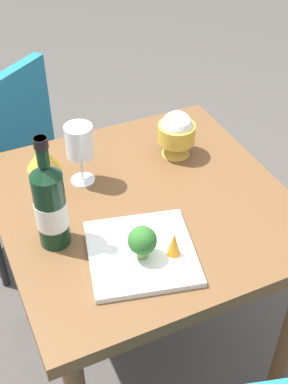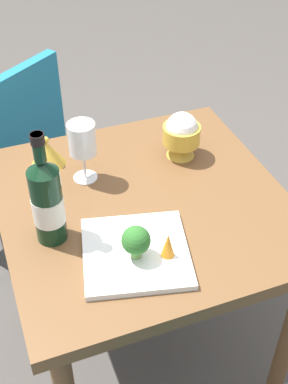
{
  "view_description": "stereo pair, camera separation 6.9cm",
  "coord_description": "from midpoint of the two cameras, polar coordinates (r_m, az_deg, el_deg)",
  "views": [
    {
      "loc": [
        0.43,
        0.95,
        1.62
      ],
      "look_at": [
        0.0,
        0.0,
        0.75
      ],
      "focal_mm": 48.13,
      "sensor_mm": 36.0,
      "label": 1
    },
    {
      "loc": [
        0.37,
        0.98,
        1.62
      ],
      "look_at": [
        0.0,
        0.0,
        0.75
      ],
      "focal_mm": 48.13,
      "sensor_mm": 36.0,
      "label": 2
    }
  ],
  "objects": [
    {
      "name": "ground_plane",
      "position": [
        1.93,
        -1.08,
        -17.35
      ],
      "size": [
        8.0,
        8.0,
        0.0
      ],
      "primitive_type": "plane",
      "color": "#4C4742"
    },
    {
      "name": "dining_table",
      "position": [
        1.45,
        -1.38,
        -4.03
      ],
      "size": [
        0.76,
        0.76,
        0.72
      ],
      "color": "brown",
      "rests_on": "ground_plane"
    },
    {
      "name": "wine_bottle",
      "position": [
        1.21,
        -11.96,
        -1.44
      ],
      "size": [
        0.08,
        0.08,
        0.3
      ],
      "color": "black",
      "rests_on": "dining_table"
    },
    {
      "name": "wine_glass",
      "position": [
        1.38,
        -8.61,
        5.41
      ],
      "size": [
        0.08,
        0.08,
        0.18
      ],
      "color": "white",
      "rests_on": "dining_table"
    },
    {
      "name": "rice_bowl",
      "position": [
        1.51,
        2.3,
        6.54
      ],
      "size": [
        0.11,
        0.11,
        0.14
      ],
      "color": "gold",
      "rests_on": "dining_table"
    },
    {
      "name": "rice_bowl_lid",
      "position": [
        1.51,
        -12.45,
        3.81
      ],
      "size": [
        0.1,
        0.1,
        0.09
      ],
      "color": "gold",
      "rests_on": "dining_table"
    },
    {
      "name": "serving_plate",
      "position": [
        1.23,
        -1.93,
        -6.79
      ],
      "size": [
        0.3,
        0.3,
        0.02
      ],
      "rotation": [
        0.0,
        0.0,
        -0.23
      ],
      "color": "white",
      "rests_on": "dining_table"
    },
    {
      "name": "broccoli_floret",
      "position": [
        1.18,
        -1.89,
        -5.5
      ],
      "size": [
        0.07,
        0.07,
        0.09
      ],
      "color": "#729E4C",
      "rests_on": "serving_plate"
    },
    {
      "name": "carrot_garnish_left",
      "position": [
        1.19,
        1.67,
        -5.78
      ],
      "size": [
        0.03,
        0.03,
        0.07
      ],
      "color": "orange",
      "rests_on": "serving_plate"
    }
  ]
}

